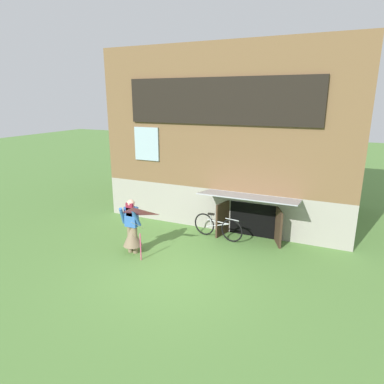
{
  "coord_description": "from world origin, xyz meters",
  "views": [
    {
      "loc": [
        3.44,
        -6.61,
        4.14
      ],
      "look_at": [
        -0.14,
        1.4,
        1.67
      ],
      "focal_mm": 31.34,
      "sensor_mm": 36.0,
      "label": 1
    }
  ],
  "objects": [
    {
      "name": "ground_plane",
      "position": [
        0.0,
        0.0,
        0.0
      ],
      "size": [
        60.0,
        60.0,
        0.0
      ],
      "primitive_type": "plane",
      "color": "#56843D"
    },
    {
      "name": "log_house",
      "position": [
        0.0,
        5.43,
        2.86
      ],
      "size": [
        8.11,
        5.99,
        5.72
      ],
      "color": "#9E998E",
      "rests_on": "ground_plane"
    },
    {
      "name": "person",
      "position": [
        -1.53,
        0.49,
        0.64
      ],
      "size": [
        0.61,
        0.52,
        1.53
      ],
      "rotation": [
        0.0,
        0.0,
        -0.23
      ],
      "color": "#7F6B51",
      "rests_on": "ground_plane"
    },
    {
      "name": "kite",
      "position": [
        -1.11,
        -0.04,
        1.17
      ],
      "size": [
        0.91,
        0.97,
        1.4
      ],
      "color": "#E54C7F",
      "rests_on": "ground_plane"
    },
    {
      "name": "bicycle_silver",
      "position": [
        0.27,
        2.38,
        0.37
      ],
      "size": [
        1.64,
        0.32,
        0.76
      ],
      "rotation": [
        0.0,
        0.0,
        -0.17
      ],
      "color": "black",
      "rests_on": "ground_plane"
    }
  ]
}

